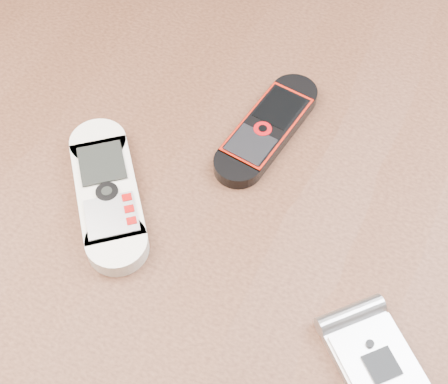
# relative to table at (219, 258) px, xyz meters

# --- Properties ---
(table) EXTENTS (1.20, 0.80, 0.75)m
(table) POSITION_rel_table_xyz_m (0.00, 0.00, 0.00)
(table) COLOR black
(table) RESTS_ON ground
(nokia_white) EXTENTS (0.13, 0.14, 0.02)m
(nokia_white) POSITION_rel_table_xyz_m (-0.08, -0.04, 0.11)
(nokia_white) COLOR white
(nokia_white) RESTS_ON table
(nokia_black_red) EXTENTS (0.06, 0.14, 0.01)m
(nokia_black_red) POSITION_rel_table_xyz_m (0.01, 0.08, 0.11)
(nokia_black_red) COLOR black
(nokia_black_red) RESTS_ON table
(motorola_razr) EXTENTS (0.11, 0.10, 0.01)m
(motorola_razr) POSITION_rel_table_xyz_m (0.16, -0.09, 0.11)
(motorola_razr) COLOR #B3B3B7
(motorola_razr) RESTS_ON table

